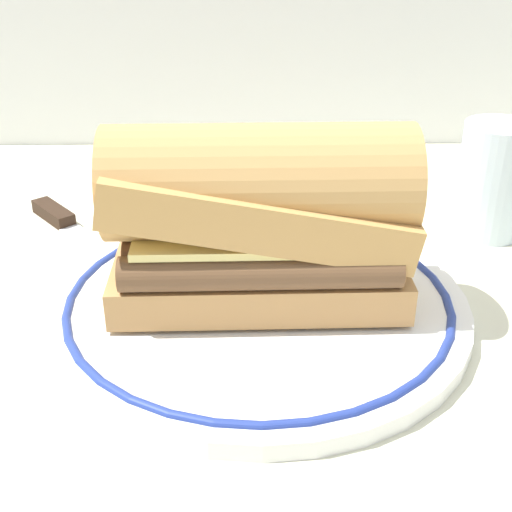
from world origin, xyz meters
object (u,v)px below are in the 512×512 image
at_px(sausage_sandwich, 256,215).
at_px(drinking_glass, 490,187).
at_px(plate, 256,303).
at_px(butter_knife, 72,229).

distance_m(sausage_sandwich, drinking_glass, 0.24).
xyz_separation_m(plate, butter_knife, (-0.16, 0.13, -0.00)).
bearing_deg(drinking_glass, sausage_sandwich, -147.00).
distance_m(plate, drinking_glass, 0.24).
relative_size(plate, sausage_sandwich, 1.45).
relative_size(drinking_glass, butter_knife, 0.71).
bearing_deg(sausage_sandwich, butter_knife, 139.52).
xyz_separation_m(sausage_sandwich, drinking_glass, (0.20, 0.13, -0.03)).
distance_m(plate, butter_knife, 0.20).
xyz_separation_m(drinking_glass, butter_knife, (-0.36, -0.00, -0.04)).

